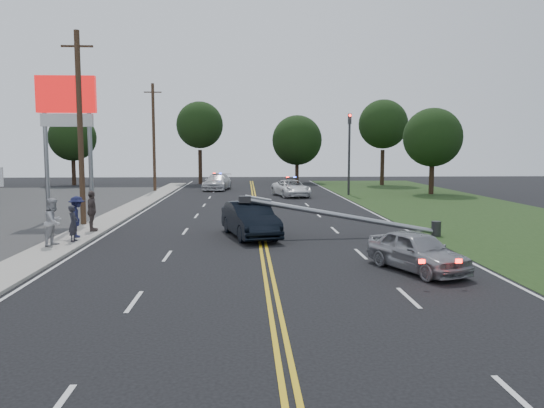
{
  "coord_description": "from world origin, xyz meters",
  "views": [
    {
      "loc": [
        -0.72,
        -15.89,
        4.06
      ],
      "look_at": [
        0.4,
        6.52,
        1.7
      ],
      "focal_mm": 35.0,
      "sensor_mm": 36.0,
      "label": 1
    }
  ],
  "objects": [
    {
      "name": "bystander_b",
      "position": [
        -8.52,
        5.83,
        1.09
      ],
      "size": [
        0.91,
        1.07,
        1.94
      ],
      "primitive_type": "imported",
      "rotation": [
        0.0,
        0.0,
        1.37
      ],
      "color": "#ACABB0",
      "rests_on": "sidewalk"
    },
    {
      "name": "bystander_c",
      "position": [
        -8.21,
        7.84,
        1.04
      ],
      "size": [
        0.99,
        1.34,
        1.84
      ],
      "primitive_type": "imported",
      "rotation": [
        0.0,
        0.0,
        1.86
      ],
      "color": "#1B1D43",
      "rests_on": "sidewalk"
    },
    {
      "name": "waiting_sedan",
      "position": [
        4.95,
        1.14,
        0.67
      ],
      "size": [
        2.97,
        4.26,
        1.35
      ],
      "primitive_type": "imported",
      "rotation": [
        0.0,
        0.0,
        0.39
      ],
      "color": "gray",
      "rests_on": "ground"
    },
    {
      "name": "grass_verge",
      "position": [
        13.5,
        10.0,
        0.01
      ],
      "size": [
        12.0,
        80.0,
        0.01
      ],
      "primitive_type": "cube",
      "color": "#1C3213",
      "rests_on": "ground"
    },
    {
      "name": "ground",
      "position": [
        0.0,
        0.0,
        0.0
      ],
      "size": [
        120.0,
        120.0,
        0.0
      ],
      "primitive_type": "plane",
      "color": "black",
      "rests_on": "ground"
    },
    {
      "name": "utility_pole_far",
      "position": [
        -9.2,
        34.0,
        5.08
      ],
      "size": [
        1.6,
        0.28,
        10.0
      ],
      "color": "#382619",
      "rests_on": "ground"
    },
    {
      "name": "utility_pole_mid",
      "position": [
        -9.2,
        12.0,
        5.08
      ],
      "size": [
        1.6,
        0.28,
        10.0
      ],
      "color": "#382619",
      "rests_on": "ground"
    },
    {
      "name": "tree_9",
      "position": [
        15.81,
        30.42,
        5.02
      ],
      "size": [
        5.18,
        5.18,
        7.62
      ],
      "color": "black",
      "rests_on": "ground"
    },
    {
      "name": "pylon_sign",
      "position": [
        -10.5,
        14.0,
        6.0
      ],
      "size": [
        3.2,
        0.35,
        8.0
      ],
      "color": "gray",
      "rests_on": "ground"
    },
    {
      "name": "emergency_a",
      "position": [
        3.14,
        28.79,
        0.7
      ],
      "size": [
        3.39,
        5.42,
        1.4
      ],
      "primitive_type": "imported",
      "rotation": [
        0.0,
        0.0,
        0.23
      ],
      "color": "white",
      "rests_on": "ground"
    },
    {
      "name": "tree_8",
      "position": [
        14.45,
        42.3,
        6.7
      ],
      "size": [
        5.39,
        5.39,
        9.42
      ],
      "color": "black",
      "rests_on": "ground"
    },
    {
      "name": "traffic_signal",
      "position": [
        8.3,
        30.0,
        4.21
      ],
      "size": [
        0.28,
        0.41,
        7.05
      ],
      "color": "#2D2D30",
      "rests_on": "ground"
    },
    {
      "name": "fallen_streetlight",
      "position": [
        4.19,
        8.0,
        0.92
      ],
      "size": [
        9.36,
        0.44,
        1.91
      ],
      "color": "#2D2D30",
      "rests_on": "ground"
    },
    {
      "name": "centerline_yellow",
      "position": [
        0.0,
        10.0,
        0.01
      ],
      "size": [
        0.36,
        80.0,
        0.0
      ],
      "primitive_type": "cube",
      "color": "gold",
      "rests_on": "ground"
    },
    {
      "name": "sidewalk",
      "position": [
        -8.4,
        10.0,
        0.06
      ],
      "size": [
        1.8,
        70.0,
        0.12
      ],
      "primitive_type": "cube",
      "color": "#9A958B",
      "rests_on": "ground"
    },
    {
      "name": "bystander_a",
      "position": [
        -8.03,
        6.74,
        0.89
      ],
      "size": [
        0.39,
        0.58,
        1.54
      ],
      "primitive_type": "imported",
      "rotation": [
        0.0,
        0.0,
        1.53
      ],
      "color": "#292830",
      "rests_on": "sidewalk"
    },
    {
      "name": "emergency_b",
      "position": [
        -3.49,
        36.06,
        0.78
      ],
      "size": [
        2.96,
        5.64,
        1.56
      ],
      "primitive_type": "imported",
      "rotation": [
        0.0,
        0.0,
        -0.15
      ],
      "color": "silver",
      "rests_on": "ground"
    },
    {
      "name": "crashed_sedan",
      "position": [
        -0.52,
        8.21,
        0.81
      ],
      "size": [
        2.87,
        5.18,
        1.62
      ],
      "primitive_type": "imported",
      "rotation": [
        0.0,
        0.0,
        0.25
      ],
      "color": "black",
      "rests_on": "ground"
    },
    {
      "name": "bystander_d",
      "position": [
        -8.06,
        9.59,
        1.09
      ],
      "size": [
        0.59,
        1.18,
        1.94
      ],
      "primitive_type": "imported",
      "rotation": [
        0.0,
        0.0,
        1.67
      ],
      "color": "#5A4B48",
      "rests_on": "sidewalk"
    },
    {
      "name": "tree_6",
      "position": [
        -5.92,
        45.35,
        6.7
      ],
      "size": [
        5.31,
        5.31,
        9.38
      ],
      "color": "black",
      "rests_on": "ground"
    },
    {
      "name": "tree_5",
      "position": [
        -19.73,
        43.8,
        5.24
      ],
      "size": [
        5.12,
        5.12,
        7.81
      ],
      "color": "black",
      "rests_on": "ground"
    },
    {
      "name": "tree_7",
      "position": [
        5.39,
        46.94,
        5.01
      ],
      "size": [
        5.89,
        5.89,
        7.97
      ],
      "color": "black",
      "rests_on": "ground"
    }
  ]
}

